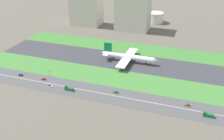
# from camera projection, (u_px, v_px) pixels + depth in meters

# --- Properties ---
(ground_plane) EXTENTS (800.00, 800.00, 0.00)m
(ground_plane) POSITION_uv_depth(u_px,v_px,m) (119.00, 60.00, 314.59)
(ground_plane) COLOR #5B564C
(runway) EXTENTS (280.00, 46.00, 0.10)m
(runway) POSITION_uv_depth(u_px,v_px,m) (119.00, 60.00, 314.57)
(runway) COLOR #38383D
(runway) RESTS_ON ground_plane
(grass_median_north) EXTENTS (280.00, 36.00, 0.10)m
(grass_median_north) POSITION_uv_depth(u_px,v_px,m) (129.00, 48.00, 349.14)
(grass_median_north) COLOR #3D7A33
(grass_median_north) RESTS_ON ground_plane
(grass_median_south) EXTENTS (280.00, 36.00, 0.10)m
(grass_median_south) POSITION_uv_depth(u_px,v_px,m) (106.00, 76.00, 279.99)
(grass_median_south) COLOR #427F38
(grass_median_south) RESTS_ON ground_plane
(highway) EXTENTS (280.00, 28.00, 0.10)m
(highway) POSITION_uv_depth(u_px,v_px,m) (94.00, 92.00, 253.01)
(highway) COLOR #4C4C4F
(highway) RESTS_ON ground_plane
(highway_centerline) EXTENTS (266.00, 0.50, 0.01)m
(highway_centerline) POSITION_uv_depth(u_px,v_px,m) (94.00, 92.00, 252.98)
(highway_centerline) COLOR silver
(highway_centerline) RESTS_ON highway
(airliner) EXTENTS (65.00, 56.00, 19.70)m
(airliner) POSITION_uv_depth(u_px,v_px,m) (128.00, 57.00, 308.65)
(airliner) COLOR white
(airliner) RESTS_ON runway
(car_1) EXTENTS (4.40, 1.80, 2.00)m
(car_1) POSITION_uv_depth(u_px,v_px,m) (116.00, 92.00, 251.02)
(car_1) COLOR #19662D
(car_1) RESTS_ON highway
(truck_1) EXTENTS (8.40, 2.50, 4.00)m
(truck_1) POSITION_uv_depth(u_px,v_px,m) (69.00, 89.00, 254.78)
(truck_1) COLOR #19662D
(truck_1) RESTS_ON highway
(car_3) EXTENTS (4.40, 1.80, 2.00)m
(car_3) POSITION_uv_depth(u_px,v_px,m) (21.00, 75.00, 281.20)
(car_3) COLOR black
(car_3) RESTS_ON highway
(car_4) EXTENTS (4.40, 1.80, 2.00)m
(car_4) POSITION_uv_depth(u_px,v_px,m) (44.00, 79.00, 273.27)
(car_4) COLOR #B2191E
(car_4) RESTS_ON highway
(car_2) EXTENTS (4.40, 1.80, 2.00)m
(car_2) POSITION_uv_depth(u_px,v_px,m) (187.00, 105.00, 232.26)
(car_2) COLOR brown
(car_2) RESTS_ON highway
(truck_0) EXTENTS (8.40, 2.50, 4.00)m
(truck_0) POSITION_uv_depth(u_px,v_px,m) (208.00, 115.00, 218.49)
(truck_0) COLOR #19662D
(truck_0) RESTS_ON highway
(car_0) EXTENTS (4.40, 1.80, 2.00)m
(car_0) POSITION_uv_depth(u_px,v_px,m) (50.00, 86.00, 260.95)
(car_0) COLOR silver
(car_0) RESTS_ON highway
(traffic_light) EXTENTS (0.36, 0.50, 7.20)m
(traffic_light) POSITION_uv_depth(u_px,v_px,m) (50.00, 73.00, 277.78)
(traffic_light) COLOR #4C4C51
(traffic_light) RESTS_ON highway
(terminal_building) EXTENTS (45.17, 30.56, 50.92)m
(terminal_building) POSITION_uv_depth(u_px,v_px,m) (86.00, 8.00, 425.92)
(terminal_building) COLOR beige
(terminal_building) RESTS_ON ground_plane
(hangar_building) EXTENTS (48.21, 32.52, 55.80)m
(hangar_building) POSITION_uv_depth(u_px,v_px,m) (133.00, 11.00, 402.75)
(hangar_building) COLOR beige
(hangar_building) RESTS_ON ground_plane
(fuel_tank_west) EXTENTS (23.80, 23.80, 16.17)m
(fuel_tank_west) POSITION_uv_depth(u_px,v_px,m) (156.00, 18.00, 441.91)
(fuel_tank_west) COLOR silver
(fuel_tank_west) RESTS_ON ground_plane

